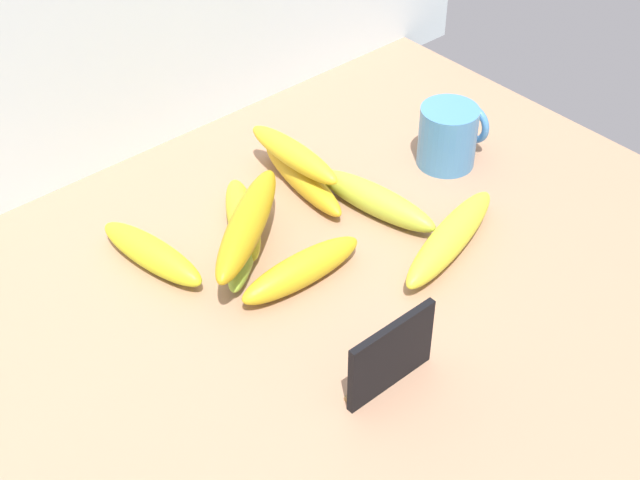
# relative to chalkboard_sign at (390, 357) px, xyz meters

# --- Properties ---
(counter_top) EXTENTS (1.10, 0.76, 0.03)m
(counter_top) POSITION_rel_chalkboard_sign_xyz_m (-0.01, 0.14, -0.05)
(counter_top) COLOR #A1785B
(counter_top) RESTS_ON ground
(chalkboard_sign) EXTENTS (0.11, 0.02, 0.08)m
(chalkboard_sign) POSITION_rel_chalkboard_sign_xyz_m (0.00, 0.00, 0.00)
(chalkboard_sign) COLOR black
(chalkboard_sign) RESTS_ON counter_top
(coffee_mug) EXTENTS (0.09, 0.08, 0.08)m
(coffee_mug) POSITION_rel_chalkboard_sign_xyz_m (0.33, 0.23, 0.00)
(coffee_mug) COLOR #4480B9
(coffee_mug) RESTS_ON counter_top
(banana_0) EXTENTS (0.14, 0.14, 0.03)m
(banana_0) POSITION_rel_chalkboard_sign_xyz_m (0.01, 0.26, -0.02)
(banana_0) COLOR #8EB339
(banana_0) RESTS_ON counter_top
(banana_1) EXTENTS (0.06, 0.18, 0.04)m
(banana_1) POSITION_rel_chalkboard_sign_xyz_m (0.18, 0.21, -0.02)
(banana_1) COLOR #A9BA36
(banana_1) RESTS_ON counter_top
(banana_2) EXTENTS (0.06, 0.18, 0.03)m
(banana_2) POSITION_rel_chalkboard_sign_xyz_m (0.15, 0.31, -0.02)
(banana_2) COLOR gold
(banana_2) RESTS_ON counter_top
(banana_3) EXTENTS (0.06, 0.16, 0.04)m
(banana_3) POSITION_rel_chalkboard_sign_xyz_m (-0.08, 0.31, -0.02)
(banana_3) COLOR gold
(banana_3) RESTS_ON counter_top
(banana_4) EXTENTS (0.17, 0.04, 0.04)m
(banana_4) POSITION_rel_chalkboard_sign_xyz_m (0.03, 0.17, -0.02)
(banana_4) COLOR gold
(banana_4) RESTS_ON counter_top
(banana_5) EXTENTS (0.11, 0.15, 0.04)m
(banana_5) POSITION_rel_chalkboard_sign_xyz_m (0.04, 0.29, -0.02)
(banana_5) COLOR gold
(banana_5) RESTS_ON counter_top
(banana_6) EXTENTS (0.21, 0.09, 0.04)m
(banana_6) POSITION_rel_chalkboard_sign_xyz_m (0.20, 0.10, -0.02)
(banana_6) COLOR gold
(banana_6) RESTS_ON counter_top
(banana_7) EXTENTS (0.19, 0.16, 0.04)m
(banana_7) POSITION_rel_chalkboard_sign_xyz_m (0.01, 0.25, 0.01)
(banana_7) COLOR #BE9316
(banana_7) RESTS_ON banana_0
(banana_8) EXTENTS (0.03, 0.16, 0.03)m
(banana_8) POSITION_rel_chalkboard_sign_xyz_m (0.14, 0.32, 0.01)
(banana_8) COLOR yellow
(banana_8) RESTS_ON banana_2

